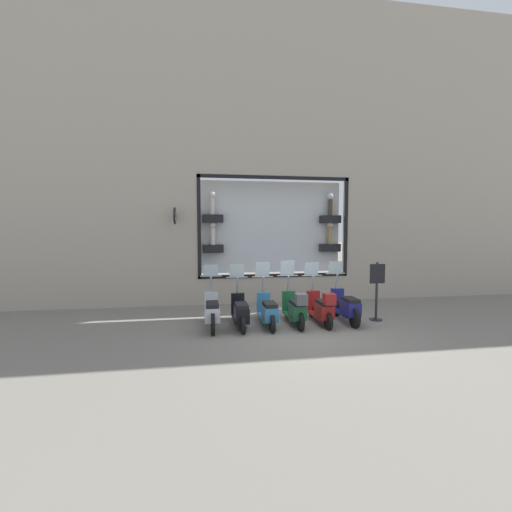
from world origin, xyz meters
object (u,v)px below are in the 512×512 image
scooter_black_4 (240,312)px  scooter_silver_5 (212,312)px  shop_sign_post (377,289)px  scooter_green_2 (295,308)px  scooter_navy_0 (346,307)px  scooter_teal_3 (268,311)px  scooter_red_1 (322,308)px

scooter_black_4 → scooter_silver_5: 0.74m
shop_sign_post → scooter_green_2: bearing=94.1°
scooter_navy_0 → scooter_black_4: scooter_navy_0 is taller
scooter_teal_3 → shop_sign_post: 3.22m
scooter_teal_3 → shop_sign_post: shop_sign_post is taller
scooter_navy_0 → scooter_green_2: bearing=92.6°
scooter_silver_5 → scooter_navy_0: bearing=-90.0°
scooter_teal_3 → scooter_green_2: bearing=-94.6°
scooter_navy_0 → scooter_black_4: size_ratio=1.01×
scooter_green_2 → scooter_black_4: (0.06, 1.48, -0.05)m
scooter_silver_5 → scooter_teal_3: bearing=-90.3°
scooter_red_1 → scooter_silver_5: (0.07, 2.96, -0.01)m
scooter_navy_0 → scooter_silver_5: scooter_navy_0 is taller
scooter_green_2 → scooter_teal_3: (0.06, 0.74, -0.05)m
scooter_navy_0 → scooter_silver_5: (-0.00, 3.70, 0.00)m
scooter_green_2 → scooter_black_4: 1.48m
scooter_red_1 → scooter_black_4: bearing=88.3°
scooter_navy_0 → shop_sign_post: shop_sign_post is taller
scooter_navy_0 → scooter_red_1: 0.74m
scooter_navy_0 → scooter_teal_3: size_ratio=1.01×
scooter_navy_0 → scooter_green_2: size_ratio=1.01×
scooter_green_2 → scooter_black_4: scooter_green_2 is taller
scooter_teal_3 → shop_sign_post: bearing=-87.9°
scooter_red_1 → scooter_green_2: bearing=89.5°
scooter_red_1 → scooter_teal_3: size_ratio=1.00×
scooter_red_1 → shop_sign_post: size_ratio=1.08×
scooter_red_1 → scooter_black_4: (0.06, 2.22, -0.04)m
shop_sign_post → scooter_black_4: bearing=91.7°
scooter_red_1 → scooter_silver_5: scooter_red_1 is taller
shop_sign_post → scooter_navy_0: bearing=96.4°
scooter_navy_0 → scooter_green_2: scooter_green_2 is taller
scooter_navy_0 → scooter_silver_5: size_ratio=1.00×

